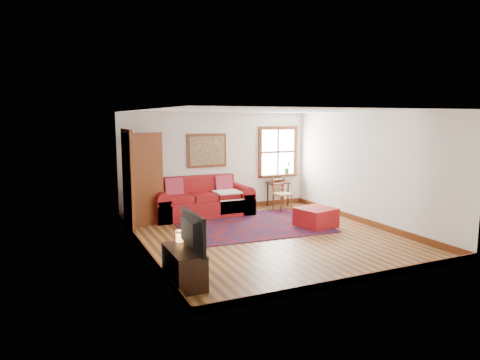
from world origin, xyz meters
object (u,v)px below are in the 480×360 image
red_leather_sofa (202,203)px  side_table (278,186)px  red_ottoman (316,217)px  media_cabinet (184,266)px  ladder_back_chair (281,192)px

red_leather_sofa → side_table: size_ratio=3.70×
red_ottoman → side_table: size_ratio=1.11×
red_ottoman → media_cabinet: size_ratio=0.78×
side_table → ladder_back_chair: size_ratio=0.76×
ladder_back_chair → media_cabinet: ladder_back_chair is taller
red_ottoman → media_cabinet: bearing=-163.2°
side_table → media_cabinet: (-3.93, -4.25, -0.28)m
ladder_back_chair → media_cabinet: bearing=-134.9°
red_leather_sofa → media_cabinet: red_leather_sofa is taller
side_table → media_cabinet: 5.80m
red_ottoman → media_cabinet: media_cabinet is taller
ladder_back_chair → red_leather_sofa: bearing=173.7°
side_table → media_cabinet: size_ratio=0.70×
red_ottoman → side_table: (0.34, 2.30, 0.33)m
media_cabinet → red_ottoman: bearing=28.5°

